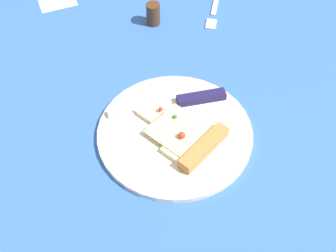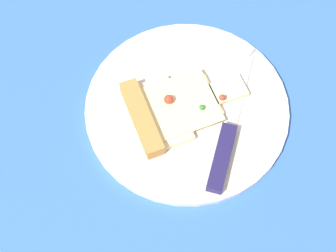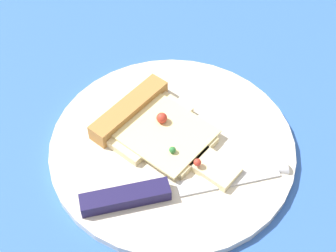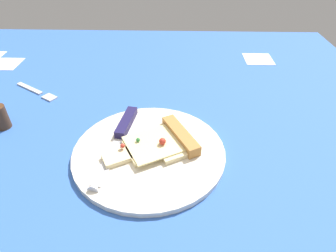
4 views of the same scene
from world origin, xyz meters
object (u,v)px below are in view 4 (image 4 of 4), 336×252
(pizza_slice, at_px, (161,143))
(knife, at_px, (120,136))
(plate, at_px, (149,152))
(pepper_shaker, at_px, (0,117))
(fork, at_px, (38,91))

(pizza_slice, height_order, knife, pizza_slice)
(plate, relative_size, pepper_shaker, 5.58)
(plate, xyz_separation_m, pepper_shaker, (-0.33, 0.08, 0.02))
(pepper_shaker, xyz_separation_m, fork, (0.01, 0.15, -0.02))
(fork, bearing_deg, pizza_slice, 89.84)
(pepper_shaker, bearing_deg, plate, -13.30)
(plate, xyz_separation_m, pizza_slice, (0.02, 0.01, 0.01))
(knife, distance_m, pepper_shaker, 0.27)
(pepper_shaker, distance_m, fork, 0.15)
(knife, relative_size, fork, 1.73)
(knife, bearing_deg, fork, -28.74)
(pepper_shaker, height_order, fork, pepper_shaker)
(knife, xyz_separation_m, pepper_shaker, (-0.27, 0.04, 0.01))
(plate, bearing_deg, pizza_slice, 27.69)
(pepper_shaker, bearing_deg, pizza_slice, -10.57)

